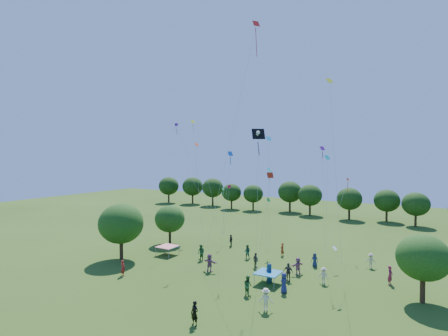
% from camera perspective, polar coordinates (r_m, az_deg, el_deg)
% --- Properties ---
extents(near_tree_west, '(5.21, 5.21, 6.61)m').
position_cam_1_polar(near_tree_west, '(43.13, -16.46, -8.68)').
color(near_tree_west, '#422B19').
rests_on(near_tree_west, ground).
extents(near_tree_north, '(4.14, 4.14, 5.33)m').
position_cam_1_polar(near_tree_north, '(49.40, -8.84, -8.20)').
color(near_tree_north, '#422B19').
rests_on(near_tree_north, ground).
extents(near_tree_east, '(4.22, 4.22, 5.68)m').
position_cam_1_polar(near_tree_east, '(34.04, 29.75, -12.59)').
color(near_tree_east, '#422B19').
rests_on(near_tree_east, ground).
extents(treeline, '(88.01, 8.77, 6.77)m').
position_cam_1_polar(treeline, '(73.83, 15.42, -4.37)').
color(treeline, '#422B19').
rests_on(treeline, ground).
extents(tent_red_stripe, '(2.20, 2.20, 1.10)m').
position_cam_1_polar(tent_red_stripe, '(44.52, -9.21, -12.54)').
color(tent_red_stripe, red).
rests_on(tent_red_stripe, ground).
extents(tent_blue, '(2.20, 2.20, 1.10)m').
position_cam_1_polar(tent_blue, '(34.97, 7.22, -16.62)').
color(tent_blue, '#196BA3').
rests_on(tent_blue, ground).
extents(man_in_black, '(0.71, 0.50, 1.77)m').
position_cam_1_polar(man_in_black, '(27.19, -4.83, -22.58)').
color(man_in_black, black).
rests_on(man_in_black, ground).
extents(crowd_person_0, '(0.77, 0.45, 1.52)m').
position_cam_1_polar(crowd_person_0, '(40.86, 14.59, -14.32)').
color(crowd_person_0, navy).
rests_on(crowd_person_0, ground).
extents(crowd_person_1, '(0.53, 0.68, 1.61)m').
position_cam_1_polar(crowd_person_1, '(44.13, 9.48, -12.98)').
color(crowd_person_1, maroon).
rests_on(crowd_person_1, ground).
extents(crowd_person_2, '(1.00, 0.70, 1.85)m').
position_cam_1_polar(crowd_person_2, '(41.89, -3.75, -13.61)').
color(crowd_person_2, '#275D2B').
rests_on(crowd_person_2, ground).
extents(crowd_person_3, '(1.28, 0.89, 1.79)m').
position_cam_1_polar(crowd_person_3, '(29.51, 6.83, -20.52)').
color(crowd_person_3, beige).
rests_on(crowd_person_3, ground).
extents(crowd_person_4, '(0.55, 1.00, 1.61)m').
position_cam_1_polar(crowd_person_4, '(47.87, 1.14, -11.76)').
color(crowd_person_4, '#362E2B').
rests_on(crowd_person_4, ground).
extents(crowd_person_5, '(1.81, 0.82, 1.88)m').
position_cam_1_polar(crowd_person_5, '(38.08, -2.37, -15.19)').
color(crowd_person_5, '#8A5077').
rests_on(crowd_person_5, ground).
extents(crowd_person_6, '(0.59, 0.94, 1.79)m').
position_cam_1_polar(crowd_person_6, '(33.10, 9.77, -17.99)').
color(crowd_person_6, navy).
rests_on(crowd_person_6, ground).
extents(crowd_person_7, '(0.67, 0.50, 1.62)m').
position_cam_1_polar(crowd_person_7, '(38.22, -16.18, -15.41)').
color(crowd_person_7, maroon).
rests_on(crowd_person_7, ground).
extents(crowd_person_8, '(0.92, 0.69, 1.67)m').
position_cam_1_polar(crowd_person_8, '(42.58, 3.81, -13.48)').
color(crowd_person_8, '#275B3E').
rests_on(crowd_person_8, ground).
extents(crowd_person_9, '(1.11, 0.66, 1.59)m').
position_cam_1_polar(crowd_person_9, '(42.38, 22.84, -13.76)').
color(crowd_person_9, '#BDB197').
rests_on(crowd_person_9, ground).
extents(crowd_person_10, '(1.09, 0.61, 1.77)m').
position_cam_1_polar(crowd_person_10, '(36.01, 10.43, -16.34)').
color(crowd_person_10, '#49403A').
rests_on(crowd_person_10, ground).
extents(crowd_person_11, '(1.32, 1.72, 1.76)m').
position_cam_1_polar(crowd_person_11, '(37.97, 11.96, -15.37)').
color(crowd_person_11, '#99597D').
rests_on(crowd_person_11, ground).
extents(crowd_person_12, '(1.01, 0.99, 1.87)m').
position_cam_1_polar(crowd_person_12, '(35.28, 7.41, -16.63)').
color(crowd_person_12, navy).
rests_on(crowd_person_12, ground).
extents(crowd_person_13, '(0.57, 0.75, 1.80)m').
position_cam_1_polar(crowd_person_13, '(37.91, 25.50, -15.53)').
color(crowd_person_13, maroon).
rests_on(crowd_person_13, ground).
extents(crowd_person_14, '(0.96, 0.79, 1.72)m').
position_cam_1_polar(crowd_person_14, '(32.28, 3.90, -18.56)').
color(crowd_person_14, '#29602E').
rests_on(crowd_person_14, ground).
extents(crowd_person_15, '(1.06, 0.56, 1.55)m').
position_cam_1_polar(crowd_person_15, '(36.11, 15.96, -16.51)').
color(crowd_person_15, beige).
rests_on(crowd_person_15, ground).
extents(crowd_person_16, '(1.06, 0.90, 1.67)m').
position_cam_1_polar(crowd_person_16, '(39.35, 5.20, -14.79)').
color(crowd_person_16, '#423C35').
rests_on(crowd_person_16, ground).
extents(pirate_kite, '(1.25, 1.13, 13.29)m').
position_cam_1_polar(pirate_kite, '(30.77, 5.59, 5.06)').
color(pirate_kite, black).
extents(red_high_kite, '(4.49, 4.52, 25.54)m').
position_cam_1_polar(red_high_kite, '(39.26, 3.83, 16.18)').
color(red_high_kite, red).
extents(small_kite_0, '(1.44, 0.81, 9.36)m').
position_cam_1_polar(small_kite_0, '(32.59, 7.21, -3.66)').
color(small_kite_0, red).
extents(small_kite_1, '(6.83, 3.19, 12.86)m').
position_cam_1_polar(small_kite_1, '(52.35, -3.67, 1.12)').
color(small_kite_1, '#F0410C').
extents(small_kite_2, '(1.43, 1.57, 17.95)m').
position_cam_1_polar(small_kite_2, '(33.64, 17.29, 6.57)').
color(small_kite_2, '#A7C311').
extents(small_kite_3, '(5.55, 3.47, 5.08)m').
position_cam_1_polar(small_kite_3, '(48.68, 6.19, -6.05)').
color(small_kite_3, '#198E29').
extents(small_kite_4, '(1.71, 0.60, 11.36)m').
position_cam_1_polar(small_kite_4, '(37.32, 0.74, -0.77)').
color(small_kite_4, blue).
extents(small_kite_5, '(0.76, 3.44, 11.87)m').
position_cam_1_polar(small_kite_5, '(37.67, 15.83, -0.66)').
color(small_kite_5, '#6B178B').
extents(small_kite_6, '(0.61, 3.37, 3.09)m').
position_cam_1_polar(small_kite_6, '(32.80, 17.89, -12.92)').
color(small_kite_6, silver).
extents(small_kite_7, '(1.57, 4.39, 9.32)m').
position_cam_1_polar(small_kite_7, '(45.72, 7.34, -1.85)').
color(small_kite_7, '#0CB8A1').
extents(small_kite_8, '(1.46, 3.80, 6.59)m').
position_cam_1_polar(small_kite_8, '(50.85, 0.71, -4.48)').
color(small_kite_8, red).
extents(small_kite_9, '(1.44, 6.13, 8.15)m').
position_cam_1_polar(small_kite_9, '(45.00, 18.88, -4.25)').
color(small_kite_9, red).
extents(small_kite_10, '(2.46, 1.20, 15.23)m').
position_cam_1_polar(small_kite_10, '(41.98, -4.66, 2.30)').
color(small_kite_10, '#BDDC13').
extents(small_kite_11, '(0.67, 0.87, 6.42)m').
position_cam_1_polar(small_kite_11, '(48.38, -0.12, -4.92)').
color(small_kite_11, '#178335').
extents(small_kite_12, '(0.84, 2.03, 13.12)m').
position_cam_1_polar(small_kite_12, '(40.57, 7.34, 1.38)').
color(small_kite_12, '#17A0E7').
extents(small_kite_13, '(5.64, 3.52, 15.33)m').
position_cam_1_polar(small_kite_13, '(47.82, -5.85, 2.26)').
color(small_kite_13, '#6D1688').
extents(small_kite_14, '(6.02, 0.43, 9.07)m').
position_cam_1_polar(small_kite_14, '(50.33, -4.47, -3.15)').
color(small_kite_14, silver).
extents(small_kite_15, '(1.31, 4.39, 10.97)m').
position_cam_1_polar(small_kite_15, '(43.80, 16.47, -0.44)').
color(small_kite_15, '#0B9DA7').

